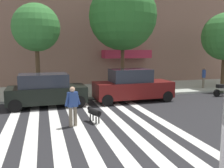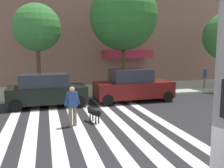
{
  "view_description": "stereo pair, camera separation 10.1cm",
  "coord_description": "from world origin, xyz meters",
  "px_view_note": "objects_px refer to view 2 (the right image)",
  "views": [
    {
      "loc": [
        -1.47,
        -2.25,
        3.1
      ],
      "look_at": [
        1.68,
        8.84,
        1.49
      ],
      "focal_mm": 39.2,
      "sensor_mm": 36.0,
      "label": 1
    },
    {
      "loc": [
        -1.37,
        -2.28,
        3.1
      ],
      "look_at": [
        1.68,
        8.84,
        1.49
      ],
      "focal_mm": 39.2,
      "sensor_mm": 36.0,
      "label": 2
    }
  ],
  "objects_px": {
    "street_tree_middle": "(123,16)",
    "pedestrian_dog_walker": "(72,104)",
    "parked_car_third_in_line": "(133,86)",
    "parked_car_behind_first": "(47,90)",
    "pedestrian_bystander": "(205,76)",
    "dog_on_leash": "(94,112)",
    "street_tree_nearest": "(37,28)"
  },
  "relations": [
    {
      "from": "parked_car_behind_first",
      "to": "parked_car_third_in_line",
      "type": "relative_size",
      "value": 0.89
    },
    {
      "from": "pedestrian_dog_walker",
      "to": "dog_on_leash",
      "type": "bearing_deg",
      "value": 19.08
    },
    {
      "from": "street_tree_middle",
      "to": "pedestrian_dog_walker",
      "type": "bearing_deg",
      "value": -123.65
    },
    {
      "from": "street_tree_nearest",
      "to": "pedestrian_bystander",
      "type": "distance_m",
      "value": 12.86
    },
    {
      "from": "parked_car_behind_first",
      "to": "pedestrian_dog_walker",
      "type": "height_order",
      "value": "parked_car_behind_first"
    },
    {
      "from": "pedestrian_bystander",
      "to": "pedestrian_dog_walker",
      "type": "bearing_deg",
      "value": -149.14
    },
    {
      "from": "street_tree_middle",
      "to": "dog_on_leash",
      "type": "bearing_deg",
      "value": -118.63
    },
    {
      "from": "parked_car_behind_first",
      "to": "street_tree_middle",
      "type": "distance_m",
      "value": 7.21
    },
    {
      "from": "parked_car_third_in_line",
      "to": "street_tree_middle",
      "type": "bearing_deg",
      "value": 87.04
    },
    {
      "from": "street_tree_nearest",
      "to": "dog_on_leash",
      "type": "bearing_deg",
      "value": -69.67
    },
    {
      "from": "street_tree_middle",
      "to": "pedestrian_dog_walker",
      "type": "relative_size",
      "value": 4.57
    },
    {
      "from": "street_tree_middle",
      "to": "parked_car_third_in_line",
      "type": "bearing_deg",
      "value": -92.96
    },
    {
      "from": "street_tree_nearest",
      "to": "pedestrian_dog_walker",
      "type": "bearing_deg",
      "value": -77.98
    },
    {
      "from": "street_tree_middle",
      "to": "dog_on_leash",
      "type": "xyz_separation_m",
      "value": [
        -3.27,
        -5.99,
        -4.91
      ]
    },
    {
      "from": "parked_car_third_in_line",
      "to": "street_tree_nearest",
      "type": "xyz_separation_m",
      "value": [
        -5.51,
        2.65,
        3.55
      ]
    },
    {
      "from": "pedestrian_dog_walker",
      "to": "parked_car_third_in_line",
      "type": "bearing_deg",
      "value": 44.6
    },
    {
      "from": "parked_car_behind_first",
      "to": "street_tree_nearest",
      "type": "xyz_separation_m",
      "value": [
        -0.44,
        2.65,
        3.58
      ]
    },
    {
      "from": "dog_on_leash",
      "to": "street_tree_middle",
      "type": "bearing_deg",
      "value": 61.37
    },
    {
      "from": "street_tree_nearest",
      "to": "street_tree_middle",
      "type": "bearing_deg",
      "value": -3.67
    },
    {
      "from": "street_tree_middle",
      "to": "parked_car_behind_first",
      "type": "bearing_deg",
      "value": -156.2
    },
    {
      "from": "parked_car_behind_first",
      "to": "pedestrian_bystander",
      "type": "relative_size",
      "value": 2.6
    },
    {
      "from": "street_tree_nearest",
      "to": "dog_on_leash",
      "type": "distance_m",
      "value": 7.89
    },
    {
      "from": "parked_car_third_in_line",
      "to": "street_tree_nearest",
      "type": "height_order",
      "value": "street_tree_nearest"
    },
    {
      "from": "pedestrian_dog_walker",
      "to": "pedestrian_bystander",
      "type": "height_order",
      "value": "pedestrian_bystander"
    },
    {
      "from": "street_tree_middle",
      "to": "street_tree_nearest",
      "type": "bearing_deg",
      "value": 176.33
    },
    {
      "from": "dog_on_leash",
      "to": "parked_car_third_in_line",
      "type": "bearing_deg",
      "value": 49.61
    },
    {
      "from": "dog_on_leash",
      "to": "pedestrian_bystander",
      "type": "distance_m",
      "value": 11.85
    },
    {
      "from": "parked_car_third_in_line",
      "to": "pedestrian_bystander",
      "type": "xyz_separation_m",
      "value": [
        6.9,
        2.54,
        0.15
      ]
    },
    {
      "from": "parked_car_behind_first",
      "to": "pedestrian_bystander",
      "type": "bearing_deg",
      "value": 11.97
    },
    {
      "from": "street_tree_middle",
      "to": "pedestrian_bystander",
      "type": "bearing_deg",
      "value": 2.11
    },
    {
      "from": "street_tree_middle",
      "to": "pedestrian_dog_walker",
      "type": "xyz_separation_m",
      "value": [
        -4.2,
        -6.31,
        -4.42
      ]
    },
    {
      "from": "pedestrian_bystander",
      "to": "parked_car_third_in_line",
      "type": "bearing_deg",
      "value": -159.82
    }
  ]
}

